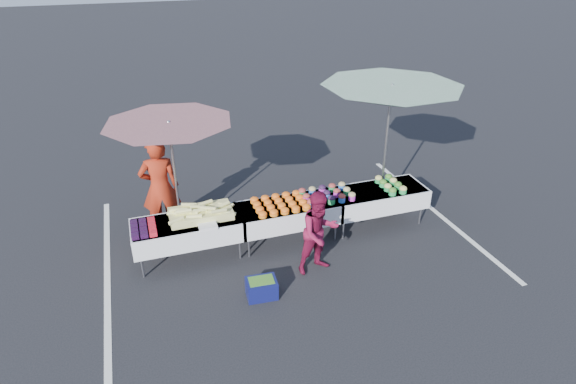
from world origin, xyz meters
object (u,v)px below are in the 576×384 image
object	(u,v)px
table_left	(188,230)
umbrella_left	(170,132)
table_right	(377,197)
vendor	(160,188)
umbrella_right	(391,97)
customer	(319,232)
storage_bin	(262,288)
table_center	(288,212)

from	to	relation	value
table_left	umbrella_left	distance (m)	1.68
table_right	vendor	bearing A→B (deg)	166.00
umbrella_left	umbrella_right	xyz separation A→B (m)	(3.96, -0.40, 0.35)
customer	storage_bin	distance (m)	1.29
umbrella_right	umbrella_left	bearing A→B (deg)	174.24
umbrella_right	storage_bin	bearing A→B (deg)	-149.48
table_right	umbrella_left	bearing A→B (deg)	167.63
table_left	table_center	size ratio (longest dim) A/B	1.00
vendor	customer	world-z (taller)	vendor
table_right	customer	world-z (taller)	customer
table_right	storage_bin	world-z (taller)	table_right
vendor	storage_bin	size ratio (longest dim) A/B	3.87
table_right	umbrella_right	world-z (taller)	umbrella_right
table_right	umbrella_right	size ratio (longest dim) A/B	0.56
table_left	vendor	size ratio (longest dim) A/B	0.97
vendor	storage_bin	bearing A→B (deg)	120.60
table_left	customer	bearing A→B (deg)	-26.90
customer	umbrella_left	distance (m)	3.04
table_center	storage_bin	size ratio (longest dim) A/B	3.75
customer	umbrella_left	size ratio (longest dim) A/B	0.55
vendor	storage_bin	world-z (taller)	vendor
table_right	table_center	bearing A→B (deg)	180.00
table_left	umbrella_left	world-z (taller)	umbrella_left
umbrella_right	table_left	bearing A→B (deg)	-174.17
table_right	vendor	xyz separation A→B (m)	(-3.92, 0.98, 0.38)
vendor	customer	bearing A→B (deg)	142.58
table_left	customer	size ratio (longest dim) A/B	1.28
table_center	customer	bearing A→B (deg)	-79.01
table_right	umbrella_right	bearing A→B (deg)	51.50
umbrella_right	customer	bearing A→B (deg)	-143.67
customer	umbrella_left	xyz separation A→B (m)	(-2.04, 1.81, 1.33)
table_left	storage_bin	bearing A→B (deg)	-56.97
table_left	storage_bin	size ratio (longest dim) A/B	3.75
vendor	umbrella_right	world-z (taller)	umbrella_right
table_center	umbrella_right	size ratio (longest dim) A/B	0.56
umbrella_left	customer	bearing A→B (deg)	-41.58
vendor	customer	size ratio (longest dim) A/B	1.32
table_left	vendor	distance (m)	1.10
table_center	table_right	bearing A→B (deg)	0.00
customer	table_center	bearing A→B (deg)	91.16
table_left	umbrella_right	bearing A→B (deg)	5.83
table_center	umbrella_right	xyz separation A→B (m)	(2.12, 0.40, 1.83)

